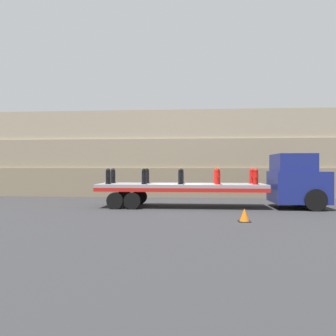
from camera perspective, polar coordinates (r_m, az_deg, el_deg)
The scene contains 18 objects.
ground_plane at distance 17.91m, azimuth 2.28°, elevation -6.80°, with size 120.00×120.00×0.00m, color #2D2D30.
rock_cliff at distance 24.94m, azimuth 2.89°, elevation 2.43°, with size 60.00×3.30×6.32m.
truck_cab at distance 18.63m, azimuth 21.79°, elevation -2.14°, with size 2.69×2.70×2.86m.
flatbed_trailer at distance 17.84m, azimuth 0.56°, elevation -3.49°, with size 8.97×2.57×1.26m.
fire_hydrant_black_near_0 at distance 17.82m, azimuth -10.38°, elevation -1.45°, with size 0.32×0.51×0.84m.
fire_hydrant_black_far_0 at distance 18.87m, azimuth -9.54°, elevation -1.36°, with size 0.32×0.51×0.84m.
fire_hydrant_black_near_1 at distance 17.42m, azimuth -4.19°, elevation -1.49°, with size 0.32×0.51×0.84m.
fire_hydrant_black_far_1 at distance 18.49m, azimuth -3.69°, elevation -1.39°, with size 0.32×0.51×0.84m.
fire_hydrant_black_near_2 at distance 17.24m, azimuth 2.21°, elevation -1.50°, with size 0.32×0.51×0.84m.
fire_hydrant_black_far_2 at distance 18.32m, azimuth 2.34°, elevation -1.41°, with size 0.32×0.51×0.84m.
fire_hydrant_red_near_3 at distance 17.28m, azimuth 8.67°, elevation -1.50°, with size 0.32×0.51×0.84m.
fire_hydrant_red_far_3 at distance 18.36m, azimuth 8.42°, elevation -1.40°, with size 0.32×0.51×0.84m.
fire_hydrant_red_near_4 at distance 17.53m, azimuth 15.02°, elevation -1.48°, with size 0.32×0.51×0.84m.
fire_hydrant_red_far_4 at distance 18.59m, azimuth 14.41°, elevation -1.39°, with size 0.32×0.51×0.84m.
cargo_strap_rear at distance 17.95m, azimuth -3.93°, elevation -0.04°, with size 0.05×2.66×0.01m.
cargo_strap_middle at distance 17.77m, azimuth 2.28°, elevation -0.04°, with size 0.05×2.66×0.01m.
cargo_strap_front at distance 17.81m, azimuth 8.54°, elevation -0.05°, with size 0.05×2.66×0.01m.
traffic_cone at distance 13.43m, azimuth 13.15°, elevation -8.01°, with size 0.48×0.48×0.53m.
Camera 1 is at (0.66, -17.76, 2.16)m, focal length 35.00 mm.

